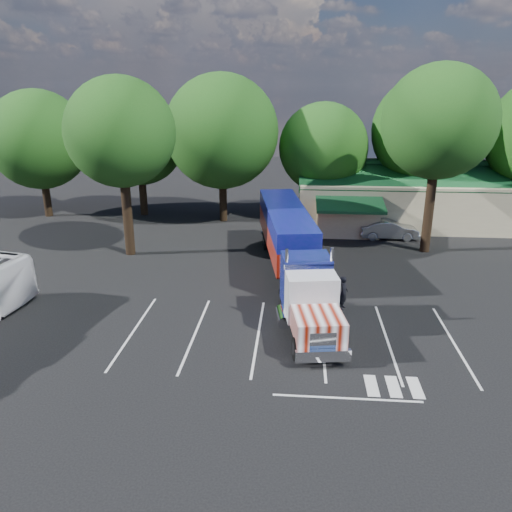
# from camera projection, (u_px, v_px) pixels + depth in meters

# --- Properties ---
(ground) EXTENTS (120.00, 120.00, 0.00)m
(ground) POSITION_uv_depth(u_px,v_px,m) (266.00, 289.00, 30.73)
(ground) COLOR black
(ground) RESTS_ON ground
(event_hall) EXTENTS (24.20, 14.12, 5.55)m
(event_hall) POSITION_uv_depth(u_px,v_px,m) (428.00, 197.00, 45.70)
(event_hall) COLOR #C7BA94
(event_hall) RESTS_ON ground
(tree_row_a) EXTENTS (9.00, 9.00, 11.68)m
(tree_row_a) POSITION_uv_depth(u_px,v_px,m) (39.00, 140.00, 45.69)
(tree_row_a) COLOR black
(tree_row_a) RESTS_ON ground
(tree_row_b) EXTENTS (8.40, 8.40, 11.35)m
(tree_row_b) POSITION_uv_depth(u_px,v_px,m) (139.00, 140.00, 46.21)
(tree_row_b) COLOR black
(tree_row_b) RESTS_ON ground
(tree_row_c) EXTENTS (10.00, 10.00, 13.05)m
(tree_row_c) POSITION_uv_depth(u_px,v_px,m) (222.00, 132.00, 43.77)
(tree_row_c) COLOR black
(tree_row_c) RESTS_ON ground
(tree_row_d) EXTENTS (8.00, 8.00, 10.60)m
(tree_row_d) POSITION_uv_depth(u_px,v_px,m) (323.00, 148.00, 44.76)
(tree_row_d) COLOR black
(tree_row_d) RESTS_ON ground
(tree_row_e) EXTENTS (9.60, 9.60, 12.90)m
(tree_row_e) POSITION_uv_depth(u_px,v_px,m) (426.00, 131.00, 44.03)
(tree_row_e) COLOR black
(tree_row_e) RESTS_ON ground
(tree_near_left) EXTENTS (7.60, 7.60, 12.65)m
(tree_near_left) POSITION_uv_depth(u_px,v_px,m) (120.00, 133.00, 34.34)
(tree_near_left) COLOR black
(tree_near_left) RESTS_ON ground
(tree_near_right) EXTENTS (8.00, 8.00, 13.50)m
(tree_near_right) POSITION_uv_depth(u_px,v_px,m) (439.00, 122.00, 34.75)
(tree_near_right) COLOR black
(tree_near_right) RESTS_ON ground
(semi_truck) EXTENTS (5.53, 20.46, 4.26)m
(semi_truck) POSITION_uv_depth(u_px,v_px,m) (291.00, 243.00, 31.79)
(semi_truck) COLOR black
(semi_truck) RESTS_ON ground
(woman) EXTENTS (0.61, 0.79, 1.92)m
(woman) POSITION_uv_depth(u_px,v_px,m) (344.00, 293.00, 27.80)
(woman) COLOR black
(woman) RESTS_ON ground
(bicycle) EXTENTS (1.39, 1.54, 0.81)m
(bicycle) POSITION_uv_depth(u_px,v_px,m) (295.00, 278.00, 31.39)
(bicycle) COLOR black
(bicycle) RESTS_ON ground
(silver_sedan) EXTENTS (4.76, 1.79, 1.55)m
(silver_sedan) POSITION_uv_depth(u_px,v_px,m) (389.00, 230.00, 40.60)
(silver_sedan) COLOR #999CA0
(silver_sedan) RESTS_ON ground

